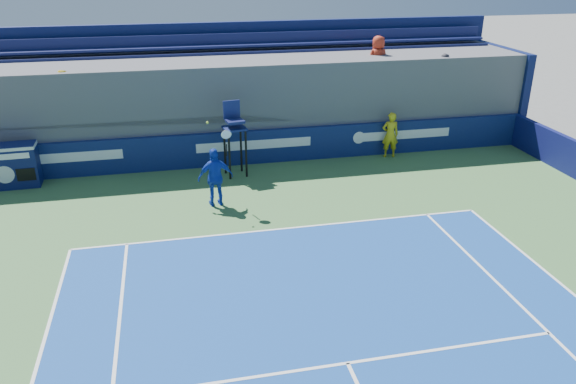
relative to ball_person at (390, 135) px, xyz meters
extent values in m
imported|color=gold|center=(0.00, 0.00, 0.00)|extent=(0.65, 0.48, 1.65)
cube|color=white|center=(-4.88, -4.86, -0.82)|extent=(10.97, 0.07, 0.00)
cube|color=white|center=(-4.88, -10.34, -0.82)|extent=(8.23, 0.07, 0.00)
cube|color=#0D1A4D|center=(-4.88, 0.36, -0.24)|extent=(20.40, 0.20, 1.20)
cube|color=white|center=(-10.88, 0.25, -0.12)|extent=(3.20, 0.01, 0.32)
cube|color=white|center=(-4.88, 0.25, -0.12)|extent=(4.00, 0.01, 0.32)
cube|color=white|center=(0.62, 0.25, -0.12)|extent=(3.60, 0.01, 0.32)
cylinder|color=white|center=(-1.08, 0.25, -0.12)|extent=(0.44, 0.01, 0.44)
cube|color=#0F174C|center=(-12.49, -0.12, -0.14)|extent=(1.32, 0.74, 1.40)
cube|color=silver|center=(-12.49, -0.12, 0.49)|extent=(1.34, 0.77, 0.10)
cylinder|color=silver|center=(-12.77, -0.49, -0.29)|extent=(0.56, 0.04, 0.56)
cube|color=black|center=(-12.17, -0.47, -0.34)|extent=(0.55, 0.04, 0.40)
cube|color=white|center=(-12.47, -0.48, 0.28)|extent=(1.00, 0.04, 0.18)
cylinder|color=black|center=(-5.88, -0.96, -0.04)|extent=(0.08, 0.08, 1.60)
cylinder|color=black|center=(-5.33, -0.87, -0.04)|extent=(0.08, 0.08, 1.60)
cylinder|color=black|center=(-5.97, -0.41, -0.04)|extent=(0.08, 0.08, 1.60)
cylinder|color=black|center=(-5.42, -0.32, -0.04)|extent=(0.08, 0.08, 1.60)
cube|color=#0F194F|center=(-5.65, -0.64, 0.79)|extent=(0.80, 0.80, 0.06)
cube|color=#131948|center=(-5.64, -0.74, 1.04)|extent=(0.62, 0.53, 0.08)
cube|color=navy|center=(-5.69, -0.38, 1.34)|extent=(0.55, 0.15, 0.60)
imported|color=#1535AE|center=(-6.51, -2.91, 0.04)|extent=(1.05, 0.52, 1.74)
cylinder|color=black|center=(-6.16, -2.96, 0.86)|extent=(0.03, 0.15, 0.39)
torus|color=silver|center=(-6.16, -3.03, 1.34)|extent=(0.29, 0.12, 0.29)
cylinder|color=silver|center=(-6.16, -3.03, 1.34)|extent=(0.25, 0.08, 0.24)
sphere|color=#DCF837|center=(-6.66, -3.01, 1.71)|extent=(0.07, 0.07, 0.07)
cube|color=#55555A|center=(-4.88, 2.26, 0.85)|extent=(20.40, 3.60, 3.38)
cube|color=#55555A|center=(-4.88, 0.91, 0.64)|extent=(20.40, 0.90, 0.55)
cube|color=#141A4B|center=(-4.88, 0.81, 1.11)|extent=(20.00, 0.45, 0.08)
cube|color=#141A4B|center=(-4.88, 1.06, 1.31)|extent=(20.00, 0.06, 0.45)
cube|color=#55555A|center=(-4.88, 1.81, 1.19)|extent=(20.40, 0.90, 0.55)
cube|color=#141A4B|center=(-4.88, 1.71, 1.66)|extent=(20.00, 0.45, 0.08)
cube|color=#141A4B|center=(-4.88, 1.96, 1.86)|extent=(20.00, 0.06, 0.45)
cube|color=#55555A|center=(-4.88, 2.71, 1.74)|extent=(20.40, 0.90, 0.55)
cube|color=#141A4B|center=(-4.88, 2.61, 2.21)|extent=(20.00, 0.45, 0.08)
cube|color=#141A4B|center=(-4.88, 2.86, 2.41)|extent=(20.00, 0.06, 0.45)
cube|color=#55555A|center=(-4.88, 3.61, 2.29)|extent=(20.40, 0.90, 0.55)
cube|color=#141A4B|center=(-4.88, 3.51, 2.76)|extent=(20.00, 0.45, 0.08)
cube|color=#141A4B|center=(-4.88, 3.76, 2.96)|extent=(20.00, 0.06, 0.45)
cube|color=#0C1647|center=(-4.88, 4.21, 1.36)|extent=(20.80, 0.30, 4.40)
cube|color=#0C1647|center=(5.47, 2.26, 0.86)|extent=(0.30, 3.90, 3.40)
imported|color=gold|center=(-10.90, 0.86, 1.76)|extent=(0.94, 0.82, 1.66)
imported|color=#177C7F|center=(-4.06, 0.86, 1.74)|extent=(0.99, 0.54, 1.61)
imported|color=#A62C17|center=(0.03, 1.76, 2.35)|extent=(0.94, 0.70, 1.74)
imported|color=black|center=(2.24, 0.86, 1.80)|extent=(0.70, 0.54, 1.72)
camera|label=1|loc=(-7.65, -18.02, 6.03)|focal=35.00mm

